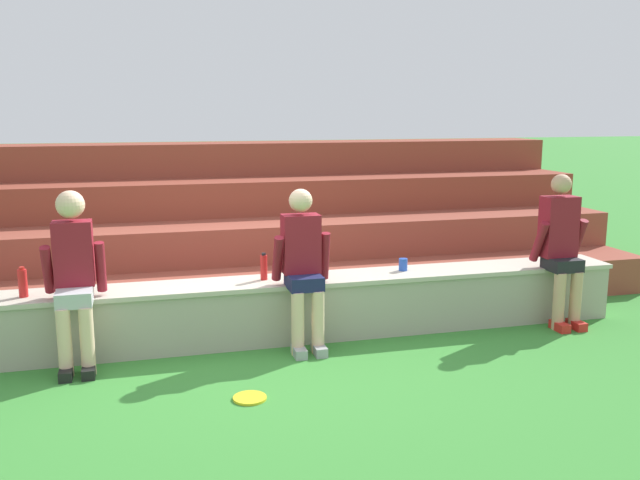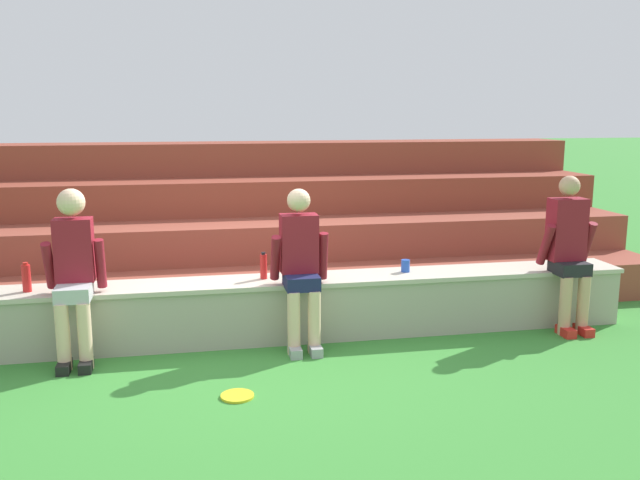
% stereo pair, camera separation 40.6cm
% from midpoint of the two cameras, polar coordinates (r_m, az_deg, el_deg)
% --- Properties ---
extents(ground_plane, '(80.00, 80.00, 0.00)m').
position_cam_midpoint_polar(ground_plane, '(6.07, -7.64, -9.10)').
color(ground_plane, '#388433').
extents(stone_seating_wall, '(7.21, 0.51, 0.55)m').
position_cam_midpoint_polar(stone_seating_wall, '(6.20, -7.99, -5.82)').
color(stone_seating_wall, '#A8A08E').
rests_on(stone_seating_wall, ground).
extents(brick_bleachers, '(9.30, 2.98, 1.64)m').
position_cam_midpoint_polar(brick_bleachers, '(8.38, -10.04, 0.74)').
color(brick_bleachers, brown).
rests_on(brick_bleachers, ground).
extents(person_far_left, '(0.48, 0.56, 1.43)m').
position_cam_midpoint_polar(person_far_left, '(5.85, -21.72, -2.65)').
color(person_far_left, beige).
rests_on(person_far_left, ground).
extents(person_left_of_center, '(0.50, 0.50, 1.39)m').
position_cam_midpoint_polar(person_left_of_center, '(5.89, -3.41, -2.07)').
color(person_left_of_center, beige).
rests_on(person_left_of_center, ground).
extents(person_center, '(0.51, 0.47, 1.46)m').
position_cam_midpoint_polar(person_center, '(6.86, 17.87, -0.47)').
color(person_center, tan).
rests_on(person_center, ground).
extents(water_bottle_near_right, '(0.07, 0.07, 0.25)m').
position_cam_midpoint_polar(water_bottle_near_right, '(6.15, -25.29, -3.26)').
color(water_bottle_near_right, red).
rests_on(water_bottle_near_right, stone_seating_wall).
extents(water_bottle_mid_left, '(0.06, 0.06, 0.25)m').
position_cam_midpoint_polar(water_bottle_mid_left, '(6.16, -6.59, -2.27)').
color(water_bottle_mid_left, red).
rests_on(water_bottle_mid_left, stone_seating_wall).
extents(plastic_cup_middle, '(0.08, 0.08, 0.12)m').
position_cam_midpoint_polar(plastic_cup_middle, '(6.50, 5.17, -2.06)').
color(plastic_cup_middle, blue).
rests_on(plastic_cup_middle, stone_seating_wall).
extents(frisbee, '(0.24, 0.24, 0.02)m').
position_cam_midpoint_polar(frisbee, '(5.11, -8.21, -12.93)').
color(frisbee, yellow).
rests_on(frisbee, ground).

